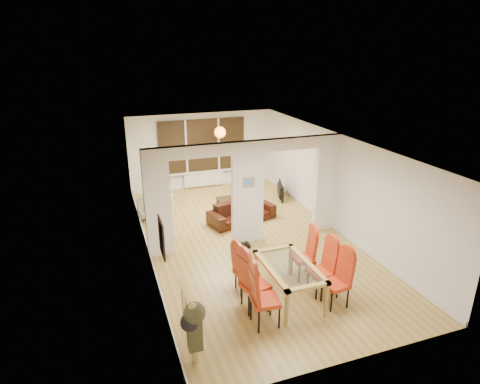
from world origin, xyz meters
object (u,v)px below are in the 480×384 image
dining_chair_lb (255,281)px  person (162,190)px  armchair (155,207)px  sofa (242,212)px  dining_chair_rb (321,269)px  dining_chair_rc (304,255)px  dining_chair_ra (336,280)px  dining_table (289,282)px  dining_chair_la (265,296)px  television (278,191)px  bowl (234,198)px  coffee_table (233,201)px  dining_chair_lc (246,269)px  bottle (241,194)px

dining_chair_lb → person: (-0.94, 4.84, 0.28)m
armchair → sofa: bearing=14.9°
dining_chair_rb → dining_chair_rc: size_ratio=1.02×
dining_chair_rb → dining_chair_ra: bearing=-88.7°
dining_table → dining_chair_lb: (-0.73, -0.07, 0.21)m
dining_chair_la → dining_chair_lb: 0.49m
dining_chair_la → person: person is taller
dining_table → person: bearing=109.3°
dining_chair_rc → armchair: (-2.51, 4.27, -0.19)m
dining_chair_lb → dining_chair_rc: size_ratio=1.08×
sofa → television: size_ratio=2.06×
dining_chair_rc → bowl: size_ratio=4.71×
person → coffee_table: 2.39m
dining_table → armchair: (-1.88, 4.87, -0.03)m
dining_chair_lc → dining_chair_rc: bearing=-9.6°
person → bottle: 2.52m
person → bowl: (2.24, 0.24, -0.60)m
bottle → dining_chair_rc: bearing=-92.0°
dining_chair_ra → bottle: (0.04, 5.49, -0.17)m
dining_table → dining_chair_lc: dining_chair_lc is taller
person → coffee_table: size_ratio=1.70×
sofa → dining_chair_la: bearing=-118.6°
dining_chair_lc → bottle: bearing=59.1°
dining_table → television: size_ratio=1.70×
dining_chair_rc → sofa: (-0.23, 3.24, -0.26)m
dining_chair_la → dining_chair_rb: dining_chair_la is taller
dining_chair_rb → bottle: 5.04m
dining_chair_lb → television: 5.95m
bottle → sofa: bearing=-108.2°
armchair → dining_chair_lb: bearing=-37.6°
person → coffee_table: (2.25, 0.33, -0.75)m
dining_table → dining_chair_lb: dining_chair_lb is taller
person → bowl: person is taller
dining_chair_lc → armchair: size_ratio=1.35×
dining_chair_rb → armchair: dining_chair_rb is taller
bowl → armchair: bearing=-176.6°
dining_table → person: person is taller
dining_table → dining_chair_rb: dining_chair_rb is taller
person → bowl: size_ratio=7.59×
dining_table → dining_chair_rc: (0.63, 0.59, 0.16)m
dining_table → sofa: size_ratio=0.82×
dining_chair_rb → bottle: dining_chair_rb is taller
bottle → television: bearing=5.7°
dining_chair_ra → bottle: size_ratio=4.06×
dining_chair_lb → dining_chair_ra: 1.53m
dining_chair_lb → dining_table: bearing=-9.0°
dining_table → dining_chair_rc: bearing=43.3°
person → bowl: 2.33m
sofa → bowl: sofa is taller
bowl → dining_chair_ra: bearing=-88.1°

